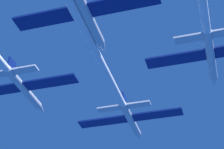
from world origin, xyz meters
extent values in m
cylinder|color=silver|center=(-0.27, -0.82, -0.36)|extent=(1.20, 10.93, 1.20)
cone|color=silver|center=(-0.27, 5.85, -0.36)|extent=(1.18, 2.40, 1.18)
ellipsoid|color=black|center=(-0.27, 1.59, 0.15)|extent=(0.84, 2.19, 0.60)
cube|color=navy|center=(-5.02, -1.36, -0.36)|extent=(8.31, 2.40, 0.26)
cube|color=navy|center=(4.48, -1.36, -0.36)|extent=(8.31, 2.40, 0.26)
cube|color=navy|center=(-0.27, -5.19, 1.12)|extent=(0.31, 1.97, 1.75)
cube|color=silver|center=(-2.74, -5.41, -0.36)|extent=(3.74, 1.44, 0.26)
cube|color=silver|center=(2.20, -5.41, -0.36)|extent=(3.74, 1.44, 0.26)
cylinder|color=white|center=(-0.27, -28.84, -0.36)|extent=(1.08, 45.13, 1.08)
cylinder|color=silver|center=(-14.29, -13.24, 0.73)|extent=(1.20, 10.93, 1.20)
cone|color=silver|center=(-14.29, -6.58, 0.73)|extent=(1.18, 2.40, 1.18)
ellipsoid|color=black|center=(-14.29, -10.84, 1.24)|extent=(0.84, 2.19, 0.60)
cube|color=navy|center=(-9.54, -13.79, 0.73)|extent=(8.31, 2.40, 0.26)
cube|color=navy|center=(-14.29, -17.61, 2.20)|extent=(0.31, 1.97, 1.75)
cube|color=silver|center=(-11.82, -17.83, 0.73)|extent=(3.74, 1.44, 0.26)
cylinder|color=silver|center=(14.32, -13.98, 0.68)|extent=(1.20, 10.93, 1.20)
cone|color=silver|center=(14.32, -7.32, 0.68)|extent=(1.18, 2.40, 1.18)
ellipsoid|color=black|center=(14.32, -11.58, 1.19)|extent=(0.84, 2.19, 0.60)
cube|color=navy|center=(9.56, -14.53, 0.68)|extent=(8.31, 2.40, 0.26)
cube|color=navy|center=(14.32, -18.35, 2.16)|extent=(0.31, 1.97, 1.75)
cube|color=silver|center=(11.85, -18.57, 0.68)|extent=(3.74, 1.44, 0.26)
cylinder|color=silver|center=(0.81, -27.35, 0.02)|extent=(1.20, 10.93, 1.20)
cone|color=silver|center=(0.81, -20.69, 0.02)|extent=(1.18, 2.40, 1.18)
ellipsoid|color=black|center=(0.81, -24.95, 0.53)|extent=(0.84, 2.19, 0.60)
cube|color=navy|center=(-3.94, -27.90, 0.02)|extent=(8.31, 2.40, 0.26)
cube|color=navy|center=(5.56, -27.90, 0.02)|extent=(8.31, 2.40, 0.26)
camera|label=1|loc=(13.72, -61.83, -33.80)|focal=66.69mm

